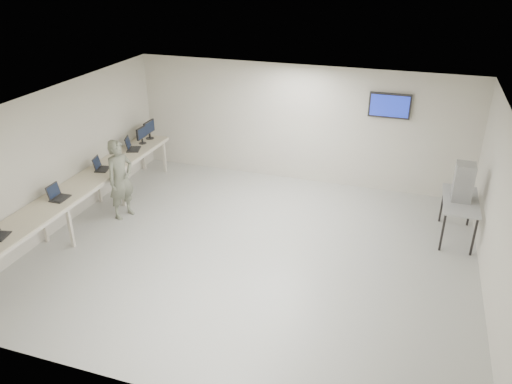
% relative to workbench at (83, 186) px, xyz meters
% --- Properties ---
extents(room, '(8.01, 7.01, 2.81)m').
position_rel_workbench_xyz_m(room, '(3.62, 0.06, 0.58)').
color(room, '#A5A59E').
rests_on(room, ground).
extents(workbench, '(0.76, 6.00, 0.90)m').
position_rel_workbench_xyz_m(workbench, '(0.00, 0.00, 0.00)').
color(workbench, '#BDAB95').
rests_on(workbench, ground).
extents(laptop_1, '(0.30, 0.37, 0.28)m').
position_rel_workbench_xyz_m(laptop_1, '(-0.02, -0.74, 0.15)').
color(laptop_1, black).
rests_on(laptop_1, workbench).
extents(laptop_2, '(0.35, 0.39, 0.27)m').
position_rel_workbench_xyz_m(laptop_2, '(-0.06, 0.71, 0.14)').
color(laptop_2, black).
rests_on(laptop_2, workbench).
extents(laptop_3, '(0.42, 0.45, 0.30)m').
position_rel_workbench_xyz_m(laptop_3, '(-0.05, 1.95, 0.15)').
color(laptop_3, black).
rests_on(laptop_3, workbench).
extents(monitor_near, '(0.18, 0.41, 0.41)m').
position_rel_workbench_xyz_m(monitor_near, '(-0.01, 2.39, 0.32)').
color(monitor_near, black).
rests_on(monitor_near, workbench).
extents(monitor_far, '(0.20, 0.45, 0.45)m').
position_rel_workbench_xyz_m(monitor_far, '(-0.01, 2.75, 0.34)').
color(monitor_far, black).
rests_on(monitor_far, workbench).
extents(soldier, '(0.59, 0.72, 1.69)m').
position_rel_workbench_xyz_m(soldier, '(0.55, 0.49, 0.02)').
color(soldier, '#576146').
rests_on(soldier, ground).
extents(side_table, '(0.64, 1.38, 0.83)m').
position_rel_workbench_xyz_m(side_table, '(7.19, 1.74, -0.07)').
color(side_table, '#9C9C9C').
rests_on(side_table, ground).
extents(storage_bins, '(0.35, 0.38, 0.73)m').
position_rel_workbench_xyz_m(storage_bins, '(7.17, 1.74, 0.37)').
color(storage_bins, '#AAAAAA').
rests_on(storage_bins, side_table).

